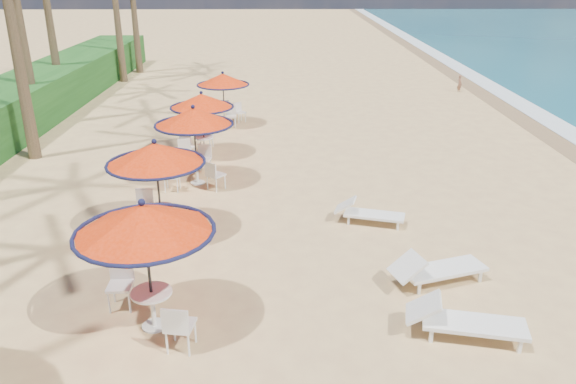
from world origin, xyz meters
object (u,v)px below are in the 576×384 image
station_4 (224,86)px  lounger_far (367,212)px  station_3 (200,109)px  station_1 (155,166)px  station_0 (144,231)px  lounger_near (462,320)px  lounger_mid (435,269)px  station_2 (194,127)px

station_4 → lounger_far: station_4 is taller
station_3 → station_1: bearing=-92.0°
station_3 → station_4: bearing=83.7°
station_0 → lounger_near: bearing=-3.7°
station_3 → lounger_mid: size_ratio=1.04×
lounger_mid → station_4: bearing=95.3°
station_1 → lounger_far: bearing=6.6°
station_1 → lounger_far: 5.56m
station_2 → station_3: station_2 is taller
lounger_far → station_1: bearing=-157.5°
station_0 → station_2: station_0 is taller
station_0 → lounger_mid: bearing=14.7°
lounger_near → station_0: bearing=-171.8°
station_2 → lounger_far: bearing=-31.2°
station_2 → lounger_far: station_2 is taller
station_2 → station_4: 6.89m
station_3 → lounger_mid: bearing=-55.2°
station_1 → lounger_far: size_ratio=1.32×
station_3 → station_4: (0.45, 4.10, -0.03)m
station_1 → lounger_far: (5.31, 0.61, -1.53)m
lounger_mid → station_1: bearing=140.6°
lounger_far → station_3: bearing=147.4°
station_3 → lounger_near: station_3 is taller
station_2 → lounger_mid: station_2 is taller
lounger_mid → lounger_far: bearing=90.1°
station_0 → station_1: station_0 is taller
station_4 → lounger_mid: station_4 is taller
station_4 → lounger_near: 15.86m
station_3 → lounger_far: 7.80m
station_0 → station_4: station_0 is taller
station_4 → lounger_far: size_ratio=1.20×
station_1 → lounger_mid: size_ratio=1.13×
station_4 → lounger_near: station_4 is taller
lounger_near → station_1: bearing=157.8°
station_2 → lounger_far: 5.91m
station_0 → lounger_far: (4.67, 4.54, -1.70)m
lounger_near → lounger_far: 5.02m
station_0 → station_3: size_ratio=1.13×
lounger_near → lounger_far: (-1.03, 4.91, -0.06)m
station_1 → station_2: (0.42, 3.58, -0.01)m
lounger_far → lounger_mid: bearing=-55.7°
station_0 → station_4: bearing=89.8°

